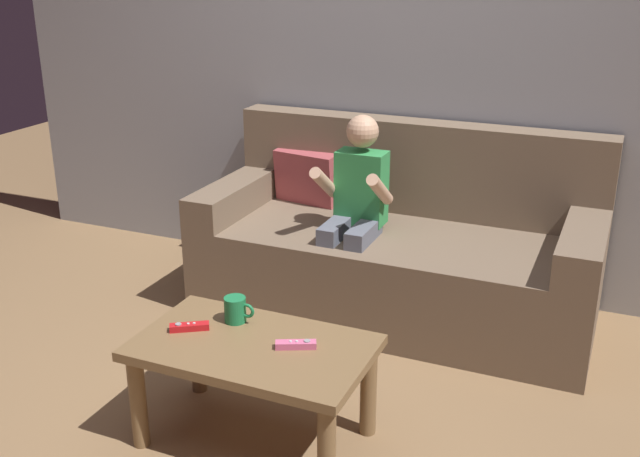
# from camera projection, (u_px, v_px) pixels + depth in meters

# --- Properties ---
(ground_plane) EXTENTS (8.85, 8.85, 0.00)m
(ground_plane) POSITION_uv_depth(u_px,v_px,m) (221.00, 450.00, 2.65)
(ground_plane) COLOR olive
(wall_back) EXTENTS (4.43, 0.05, 2.50)m
(wall_back) POSITION_uv_depth(u_px,v_px,m) (387.00, 40.00, 3.70)
(wall_back) COLOR #999EA8
(wall_back) RESTS_ON ground
(couch) EXTENTS (1.86, 0.80, 0.88)m
(couch) POSITION_uv_depth(u_px,v_px,m) (397.00, 250.00, 3.61)
(couch) COLOR #75604C
(couch) RESTS_ON ground
(person_seated_on_couch) EXTENTS (0.32, 0.39, 0.97)m
(person_seated_on_couch) POSITION_uv_depth(u_px,v_px,m) (354.00, 208.00, 3.42)
(person_seated_on_couch) COLOR slate
(person_seated_on_couch) RESTS_ON ground
(coffee_table) EXTENTS (0.82, 0.49, 0.39)m
(coffee_table) POSITION_uv_depth(u_px,v_px,m) (254.00, 361.00, 2.61)
(coffee_table) COLOR brown
(coffee_table) RESTS_ON ground
(game_remote_red_near_edge) EXTENTS (0.14, 0.11, 0.03)m
(game_remote_red_near_edge) POSITION_uv_depth(u_px,v_px,m) (189.00, 327.00, 2.67)
(game_remote_red_near_edge) COLOR red
(game_remote_red_near_edge) RESTS_ON coffee_table
(game_remote_pink_center) EXTENTS (0.14, 0.09, 0.03)m
(game_remote_pink_center) POSITION_uv_depth(u_px,v_px,m) (296.00, 345.00, 2.55)
(game_remote_pink_center) COLOR pink
(game_remote_pink_center) RESTS_ON coffee_table
(coffee_mug) EXTENTS (0.12, 0.08, 0.09)m
(coffee_mug) POSITION_uv_depth(u_px,v_px,m) (236.00, 310.00, 2.72)
(coffee_mug) COLOR #1E7F47
(coffee_mug) RESTS_ON coffee_table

